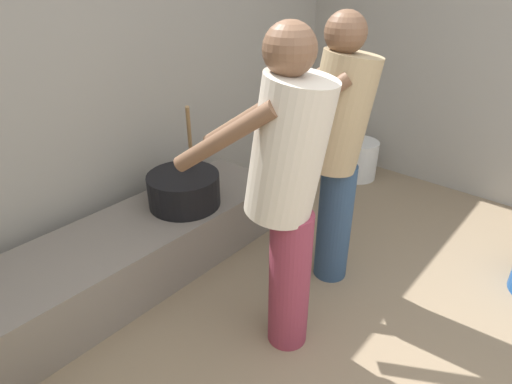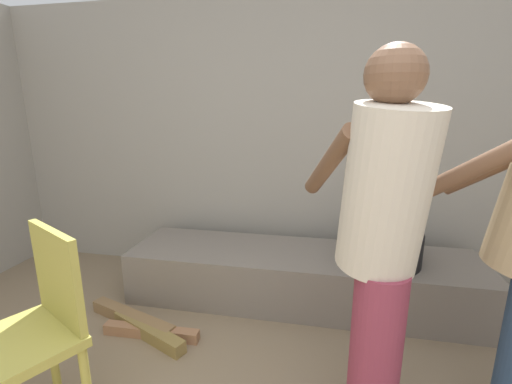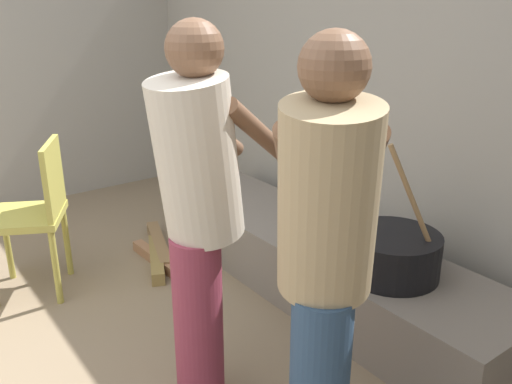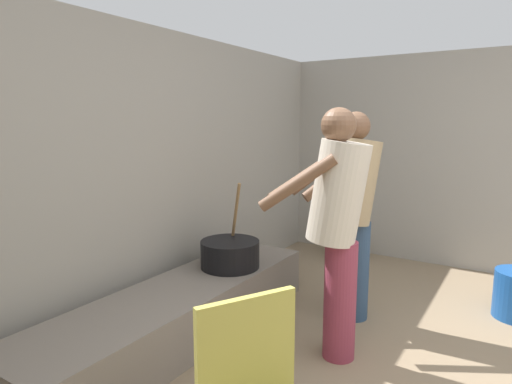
{
  "view_description": "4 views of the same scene",
  "coord_description": "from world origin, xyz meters",
  "px_view_note": "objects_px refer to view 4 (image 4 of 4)",
  "views": [
    {
      "loc": [
        -1.04,
        0.2,
        1.73
      ],
      "look_at": [
        0.2,
        1.26,
        0.85
      ],
      "focal_mm": 30.05,
      "sensor_mm": 36.0,
      "label": 1
    },
    {
      "loc": [
        0.06,
        -0.12,
        1.34
      ],
      "look_at": [
        -0.26,
        1.49,
        0.94
      ],
      "focal_mm": 24.35,
      "sensor_mm": 36.0,
      "label": 2
    },
    {
      "loc": [
        1.93,
        0.2,
        1.62
      ],
      "look_at": [
        -0.17,
        1.76,
        0.66
      ],
      "focal_mm": 37.92,
      "sensor_mm": 36.0,
      "label": 3
    },
    {
      "loc": [
        -2.15,
        0.2,
        1.47
      ],
      "look_at": [
        0.11,
        1.63,
        1.04
      ],
      "focal_mm": 30.66,
      "sensor_mm": 36.0,
      "label": 4
    }
  ],
  "objects_px": {
    "cooking_pot_main": "(230,254)",
    "cook_in_tan_shirt": "(354,204)",
    "cook_in_cream_shirt": "(337,220)",
    "bucket_white_plastic": "(348,243)"
  },
  "relations": [
    {
      "from": "cook_in_tan_shirt",
      "to": "bucket_white_plastic",
      "type": "xyz_separation_m",
      "value": [
        1.36,
        0.53,
        -0.71
      ]
    },
    {
      "from": "cooking_pot_main",
      "to": "cook_in_cream_shirt",
      "type": "relative_size",
      "value": 0.43
    },
    {
      "from": "cook_in_cream_shirt",
      "to": "cook_in_tan_shirt",
      "type": "bearing_deg",
      "value": 10.14
    },
    {
      "from": "cook_in_cream_shirt",
      "to": "bucket_white_plastic",
      "type": "distance_m",
      "value": 2.16
    },
    {
      "from": "cooking_pot_main",
      "to": "bucket_white_plastic",
      "type": "bearing_deg",
      "value": -9.73
    },
    {
      "from": "cook_in_tan_shirt",
      "to": "cook_in_cream_shirt",
      "type": "xyz_separation_m",
      "value": [
        -0.58,
        -0.1,
        0.01
      ]
    },
    {
      "from": "cook_in_tan_shirt",
      "to": "bucket_white_plastic",
      "type": "distance_m",
      "value": 1.62
    },
    {
      "from": "cooking_pot_main",
      "to": "bucket_white_plastic",
      "type": "xyz_separation_m",
      "value": [
        1.75,
        -0.3,
        -0.3
      ]
    },
    {
      "from": "cooking_pot_main",
      "to": "cook_in_tan_shirt",
      "type": "bearing_deg",
      "value": -64.82
    },
    {
      "from": "cook_in_tan_shirt",
      "to": "cook_in_cream_shirt",
      "type": "height_order",
      "value": "cook_in_cream_shirt"
    }
  ]
}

